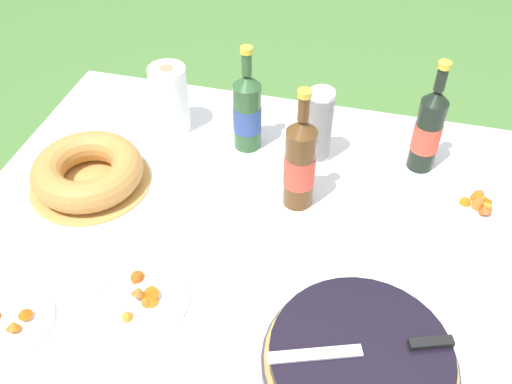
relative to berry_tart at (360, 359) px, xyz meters
name	(u,v)px	position (x,y,z in m)	size (l,w,h in m)	color
ground_plane	(284,379)	(-0.20, 0.30, -0.72)	(16.00, 16.00, 0.00)	#4C7A38
garden_table	(292,256)	(-0.20, 0.30, -0.09)	(1.71, 1.21, 0.69)	brown
tablecloth	(293,245)	(-0.20, 0.30, -0.04)	(1.72, 1.22, 0.10)	white
berry_tart	(360,359)	(0.00, 0.00, 0.00)	(0.40, 0.40, 0.06)	#38383D
serving_knife	(377,348)	(0.03, 0.01, 0.04)	(0.36, 0.15, 0.01)	silver
bundt_cake	(88,171)	(-0.78, 0.37, 0.02)	(0.33, 0.33, 0.09)	tan
cup_stack	(320,126)	(-0.19, 0.64, 0.09)	(0.07, 0.07, 0.23)	white
cider_bottle_green	(247,111)	(-0.41, 0.65, 0.09)	(0.08, 0.08, 0.32)	#2D562D
cider_bottle_amber	(300,163)	(-0.22, 0.45, 0.11)	(0.08, 0.08, 0.35)	brown
juice_bottle_red	(428,130)	(0.09, 0.68, 0.10)	(0.08, 0.08, 0.34)	black
snack_plate_left	(141,298)	(-0.50, 0.04, -0.02)	(0.22, 0.22, 0.05)	white
snack_plate_right	(482,209)	(0.26, 0.52, -0.02)	(0.20, 0.20, 0.05)	white
paper_towel_roll	(170,99)	(-0.65, 0.67, 0.08)	(0.11, 0.11, 0.21)	white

